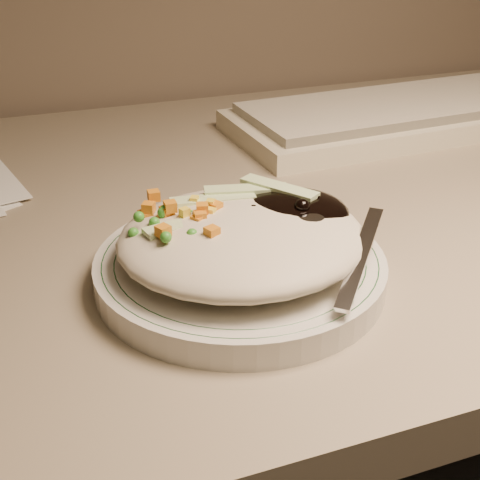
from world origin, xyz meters
name	(u,v)px	position (x,y,z in m)	size (l,w,h in m)	color
desk	(236,351)	(0.00, 1.38, 0.54)	(1.40, 0.70, 0.74)	gray
plate	(240,269)	(-0.06, 1.22, 0.75)	(0.23, 0.23, 0.02)	beige
plate_rim	(240,258)	(-0.06, 1.22, 0.76)	(0.22, 0.22, 0.00)	#144723
meal	(246,233)	(-0.05, 1.22, 0.78)	(0.21, 0.19, 0.05)	#B6AD94
keyboard	(421,112)	(0.31, 1.51, 0.76)	(0.52, 0.20, 0.04)	beige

